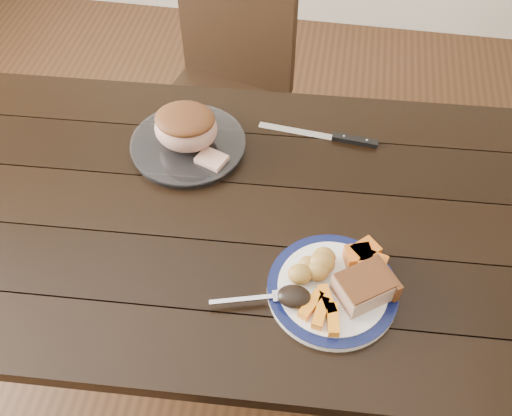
% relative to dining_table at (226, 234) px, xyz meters
% --- Properties ---
extents(ground, '(4.00, 4.00, 0.00)m').
position_rel_dining_table_xyz_m(ground, '(0.00, 0.00, -0.66)').
color(ground, '#472B16').
rests_on(ground, ground).
extents(dining_table, '(1.65, 0.99, 0.75)m').
position_rel_dining_table_xyz_m(dining_table, '(0.00, 0.00, 0.00)').
color(dining_table, black).
rests_on(dining_table, ground).
extents(chair_far, '(0.51, 0.52, 0.93)m').
position_rel_dining_table_xyz_m(chair_far, '(-0.16, 0.74, -0.13)').
color(chair_far, black).
rests_on(chair_far, ground).
extents(dinner_plate, '(0.28, 0.28, 0.02)m').
position_rel_dining_table_xyz_m(dinner_plate, '(0.27, -0.18, 0.10)').
color(dinner_plate, white).
rests_on(dinner_plate, dining_table).
extents(plate_rim, '(0.28, 0.28, 0.02)m').
position_rel_dining_table_xyz_m(plate_rim, '(0.27, -0.18, 0.11)').
color(plate_rim, '#0B1139').
rests_on(plate_rim, dinner_plate).
extents(serving_platter, '(0.29, 0.29, 0.02)m').
position_rel_dining_table_xyz_m(serving_platter, '(-0.13, 0.19, 0.10)').
color(serving_platter, white).
rests_on(serving_platter, dining_table).
extents(pork_slice, '(0.14, 0.13, 0.05)m').
position_rel_dining_table_xyz_m(pork_slice, '(0.33, -0.19, 0.14)').
color(pork_slice, tan).
rests_on(pork_slice, dinner_plate).
extents(roasted_potatoes, '(0.10, 0.10, 0.05)m').
position_rel_dining_table_xyz_m(roasted_potatoes, '(0.23, -0.15, 0.13)').
color(roasted_potatoes, gold).
rests_on(roasted_potatoes, dinner_plate).
extents(carrot_batons, '(0.09, 0.11, 0.02)m').
position_rel_dining_table_xyz_m(carrot_batons, '(0.25, -0.24, 0.12)').
color(carrot_batons, orange).
rests_on(carrot_batons, dinner_plate).
extents(pumpkin_wedges, '(0.10, 0.09, 0.04)m').
position_rel_dining_table_xyz_m(pumpkin_wedges, '(0.33, -0.11, 0.13)').
color(pumpkin_wedges, orange).
rests_on(pumpkin_wedges, dinner_plate).
extents(dark_mushroom, '(0.07, 0.05, 0.03)m').
position_rel_dining_table_xyz_m(dark_mushroom, '(0.19, -0.23, 0.13)').
color(dark_mushroom, black).
rests_on(dark_mushroom, dinner_plate).
extents(fork, '(0.18, 0.07, 0.00)m').
position_rel_dining_table_xyz_m(fork, '(0.12, -0.23, 0.11)').
color(fork, silver).
rests_on(fork, dinner_plate).
extents(roast_joint, '(0.16, 0.14, 0.11)m').
position_rel_dining_table_xyz_m(roast_joint, '(-0.13, 0.19, 0.16)').
color(roast_joint, tan).
rests_on(roast_joint, serving_platter).
extents(cut_slice, '(0.09, 0.08, 0.02)m').
position_rel_dining_table_xyz_m(cut_slice, '(-0.06, 0.14, 0.12)').
color(cut_slice, tan).
rests_on(cut_slice, serving_platter).
extents(carving_knife, '(0.32, 0.05, 0.01)m').
position_rel_dining_table_xyz_m(carving_knife, '(0.25, 0.29, 0.10)').
color(carving_knife, silver).
rests_on(carving_knife, dining_table).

